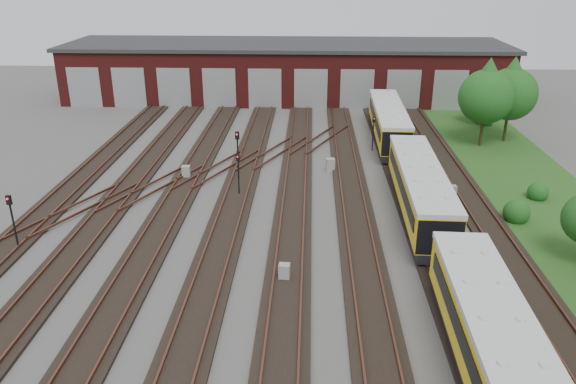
{
  "coord_description": "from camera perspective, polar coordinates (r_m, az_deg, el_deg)",
  "views": [
    {
      "loc": [
        3.04,
        -26.7,
        15.11
      ],
      "look_at": [
        1.72,
        5.08,
        2.0
      ],
      "focal_mm": 35.0,
      "sensor_mm": 36.0,
      "label": 1
    }
  ],
  "objects": [
    {
      "name": "ground",
      "position": [
        30.83,
        -3.62,
        -6.99
      ],
      "size": [
        120.0,
        120.0,
        0.0
      ],
      "primitive_type": "plane",
      "color": "#4C4A47",
      "rests_on": "ground"
    },
    {
      "name": "track_network",
      "position": [
        31.31,
        -3.83,
        -6.29
      ],
      "size": [
        30.4,
        70.0,
        0.33
      ],
      "color": "black",
      "rests_on": "ground"
    },
    {
      "name": "maintenance_shed",
      "position": [
        67.8,
        -0.25,
        12.29
      ],
      "size": [
        51.0,
        12.5,
        6.35
      ],
      "color": "#571615",
      "rests_on": "ground"
    },
    {
      "name": "grass_verge",
      "position": [
        42.77,
        24.1,
        -0.3
      ],
      "size": [
        8.0,
        55.0,
        0.05
      ],
      "primitive_type": "cube",
      "color": "#214918",
      "rests_on": "ground"
    },
    {
      "name": "metro_train",
      "position": [
        36.32,
        13.25,
        0.31
      ],
      "size": [
        2.94,
        46.16,
        2.91
      ],
      "rotation": [
        0.0,
        0.0,
        -0.03
      ],
      "color": "black",
      "rests_on": "ground"
    },
    {
      "name": "signal_mast_0",
      "position": [
        34.55,
        -26.24,
        -2.14
      ],
      "size": [
        0.28,
        0.27,
        3.3
      ],
      "rotation": [
        0.0,
        0.0,
        -0.12
      ],
      "color": "black",
      "rests_on": "ground"
    },
    {
      "name": "signal_mast_1",
      "position": [
        38.45,
        -5.07,
        2.26
      ],
      "size": [
        0.25,
        0.23,
        3.03
      ],
      "rotation": [
        0.0,
        0.0,
        -0.2
      ],
      "color": "black",
      "rests_on": "ground"
    },
    {
      "name": "signal_mast_2",
      "position": [
        41.19,
        -5.13,
        4.31
      ],
      "size": [
        0.31,
        0.29,
        3.74
      ],
      "rotation": [
        0.0,
        0.0,
        -0.15
      ],
      "color": "black",
      "rests_on": "ground"
    },
    {
      "name": "signal_mast_3",
      "position": [
        48.46,
        8.66,
        6.31
      ],
      "size": [
        0.25,
        0.23,
        2.97
      ],
      "rotation": [
        0.0,
        0.0,
        0.23
      ],
      "color": "black",
      "rests_on": "ground"
    },
    {
      "name": "relay_cabinet_1",
      "position": [
        42.64,
        -10.31,
        1.98
      ],
      "size": [
        0.63,
        0.54,
        1.0
      ],
      "primitive_type": "cube",
      "rotation": [
        0.0,
        0.0,
        0.07
      ],
      "color": "#95979A",
      "rests_on": "ground"
    },
    {
      "name": "relay_cabinet_2",
      "position": [
        28.78,
        -0.37,
        -8.18
      ],
      "size": [
        0.6,
        0.51,
        0.94
      ],
      "primitive_type": "cube",
      "rotation": [
        0.0,
        0.0,
        -0.08
      ],
      "color": "#95979A",
      "rests_on": "ground"
    },
    {
      "name": "relay_cabinet_3",
      "position": [
        43.53,
        4.31,
        2.75
      ],
      "size": [
        0.73,
        0.65,
        1.04
      ],
      "primitive_type": "cube",
      "rotation": [
        0.0,
        0.0,
        0.23
      ],
      "color": "#95979A",
      "rests_on": "ground"
    },
    {
      "name": "relay_cabinet_4",
      "position": [
        40.13,
        16.32,
        0.03
      ],
      "size": [
        0.59,
        0.51,
        0.9
      ],
      "primitive_type": "cube",
      "rotation": [
        0.0,
        0.0,
        0.11
      ],
      "color": "#95979A",
      "rests_on": "ground"
    },
    {
      "name": "tree_0",
      "position": [
        51.29,
        19.57,
        9.72
      ],
      "size": [
        4.66,
        4.66,
        7.72
      ],
      "color": "#322816",
      "rests_on": "ground"
    },
    {
      "name": "tree_1",
      "position": [
        58.73,
        19.0,
        9.4
      ],
      "size": [
        2.91,
        2.91,
        4.82
      ],
      "color": "#322816",
      "rests_on": "ground"
    },
    {
      "name": "tree_2",
      "position": [
        53.46,
        21.76,
        9.81
      ],
      "size": [
        4.59,
        4.59,
        7.6
      ],
      "color": "#322816",
      "rests_on": "ground"
    },
    {
      "name": "bush_0",
      "position": [
        37.76,
        22.25,
        -1.61
      ],
      "size": [
        1.64,
        1.64,
        1.64
      ],
      "primitive_type": "sphere",
      "color": "#124113",
      "rests_on": "ground"
    },
    {
      "name": "bush_1",
      "position": [
        41.87,
        24.09,
        0.23
      ],
      "size": [
        1.4,
        1.4,
        1.4
      ],
      "primitive_type": "sphere",
      "color": "#124113",
      "rests_on": "ground"
    },
    {
      "name": "bush_2",
      "position": [
        59.28,
        19.54,
        6.97
      ],
      "size": [
        1.25,
        1.25,
        1.25
      ],
      "primitive_type": "sphere",
      "color": "#124113",
      "rests_on": "ground"
    }
  ]
}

